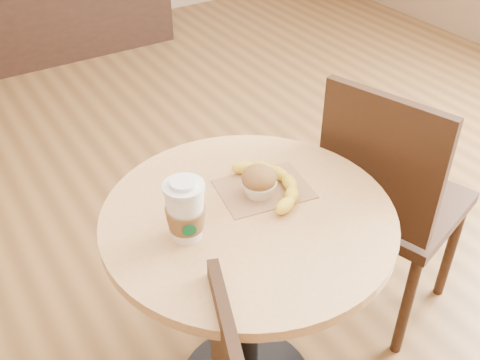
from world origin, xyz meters
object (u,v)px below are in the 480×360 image
at_px(chair_right, 388,199).
at_px(coffee_cup, 185,212).
at_px(cafe_table, 248,268).
at_px(banana, 273,182).
at_px(muffin, 259,182).

xyz_separation_m(chair_right, coffee_cup, (-0.75, -0.04, 0.30)).
bearing_deg(cafe_table, coffee_cup, 177.50).
relative_size(cafe_table, banana, 2.82).
bearing_deg(muffin, cafe_table, -143.02).
distance_m(chair_right, muffin, 0.59).
bearing_deg(muffin, chair_right, -0.20).
relative_size(coffee_cup, banana, 0.61).
height_order(coffee_cup, muffin, coffee_cup).
height_order(cafe_table, chair_right, chair_right).
distance_m(cafe_table, chair_right, 0.58).
bearing_deg(banana, muffin, -166.99).
distance_m(muffin, banana, 0.06).
bearing_deg(chair_right, cafe_table, 76.91).
bearing_deg(chair_right, coffee_cup, 75.32).
distance_m(chair_right, coffee_cup, 0.81).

